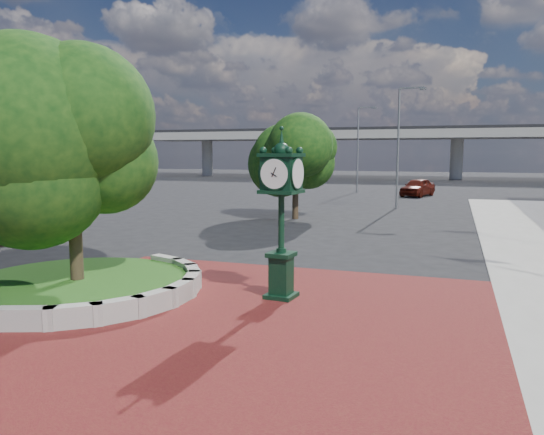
{
  "coord_description": "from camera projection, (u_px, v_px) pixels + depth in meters",
  "views": [
    {
      "loc": [
        4.83,
        -11.88,
        3.9
      ],
      "look_at": [
        0.22,
        1.5,
        2.16
      ],
      "focal_mm": 35.0,
      "sensor_mm": 36.0,
      "label": 1
    }
  ],
  "objects": [
    {
      "name": "tree_planter",
      "position": [
        72.0,
        159.0,
        14.35
      ],
      "size": [
        5.2,
        5.2,
        6.33
      ],
      "color": "#38281C",
      "rests_on": "ground"
    },
    {
      "name": "planter_wall",
      "position": [
        149.0,
        290.0,
        14.03
      ],
      "size": [
        2.96,
        6.77,
        0.54
      ],
      "color": "#9E9B93",
      "rests_on": "ground"
    },
    {
      "name": "street_lamp_far",
      "position": [
        360.0,
        143.0,
        51.63
      ],
      "size": [
        1.86,
        0.24,
        8.27
      ],
      "color": "slate",
      "rests_on": "ground"
    },
    {
      "name": "plaza",
      "position": [
        228.0,
        321.0,
        12.24
      ],
      "size": [
        12.0,
        12.0,
        0.04
      ],
      "primitive_type": "cube",
      "color": "maroon",
      "rests_on": "ground"
    },
    {
      "name": "grass_bed",
      "position": [
        78.0,
        286.0,
        14.78
      ],
      "size": [
        6.1,
        6.1,
        0.4
      ],
      "primitive_type": "cylinder",
      "color": "#1B4D16",
      "rests_on": "ground"
    },
    {
      "name": "post_clock",
      "position": [
        281.0,
        207.0,
        13.9
      ],
      "size": [
        1.02,
        1.02,
        4.5
      ],
      "color": "black",
      "rests_on": "ground"
    },
    {
      "name": "tree_street",
      "position": [
        296.0,
        164.0,
        30.97
      ],
      "size": [
        4.4,
        4.4,
        5.45
      ],
      "color": "#38281C",
      "rests_on": "ground"
    },
    {
      "name": "street_lamp_near",
      "position": [
        401.0,
        138.0,
        36.72
      ],
      "size": [
        1.87,
        0.39,
        8.32
      ],
      "color": "slate",
      "rests_on": "ground"
    },
    {
      "name": "overpass",
      "position": [
        420.0,
        134.0,
        78.14
      ],
      "size": [
        90.0,
        12.0,
        7.5
      ],
      "color": "#9E9B93",
      "rests_on": "ground"
    },
    {
      "name": "ground",
      "position": [
        244.0,
        310.0,
        13.19
      ],
      "size": [
        200.0,
        200.0,
        0.0
      ],
      "primitive_type": "plane",
      "color": "black",
      "rests_on": "ground"
    },
    {
      "name": "parked_car",
      "position": [
        418.0,
        187.0,
        47.38
      ],
      "size": [
        3.19,
        5.1,
        1.62
      ],
      "primitive_type": "imported",
      "rotation": [
        0.0,
        0.0,
        -0.29
      ],
      "color": "#4C120A",
      "rests_on": "ground"
    }
  ]
}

